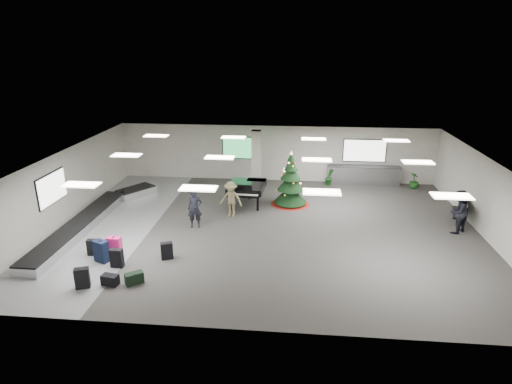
# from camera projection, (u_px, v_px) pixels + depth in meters

# --- Properties ---
(ground) EXTENTS (18.00, 18.00, 0.00)m
(ground) POSITION_uv_depth(u_px,v_px,m) (267.00, 229.00, 18.58)
(ground) COLOR #3A3735
(ground) RESTS_ON ground
(room_envelope) EXTENTS (18.02, 14.02, 3.21)m
(room_envelope) POSITION_uv_depth(u_px,v_px,m) (260.00, 173.00, 18.48)
(room_envelope) COLOR #ACA99D
(room_envelope) RESTS_ON ground
(baggage_carousel) EXTENTS (2.28, 9.71, 0.43)m
(baggage_carousel) POSITION_uv_depth(u_px,v_px,m) (93.00, 218.00, 19.13)
(baggage_carousel) COLOR silver
(baggage_carousel) RESTS_ON ground
(service_counter) EXTENTS (4.05, 0.65, 1.08)m
(service_counter) POSITION_uv_depth(u_px,v_px,m) (363.00, 175.00, 24.21)
(service_counter) COLOR silver
(service_counter) RESTS_ON ground
(suitcase_0) EXTENTS (0.51, 0.39, 0.73)m
(suitcase_0) POSITION_uv_depth(u_px,v_px,m) (82.00, 278.00, 13.99)
(suitcase_0) COLOR black
(suitcase_0) RESTS_ON ground
(suitcase_1) EXTENTS (0.46, 0.25, 0.72)m
(suitcase_1) POSITION_uv_depth(u_px,v_px,m) (117.00, 258.00, 15.30)
(suitcase_1) COLOR black
(suitcase_1) RESTS_ON ground
(pink_suitcase) EXTENTS (0.52, 0.31, 0.83)m
(pink_suitcase) POSITION_uv_depth(u_px,v_px,m) (115.00, 247.00, 16.00)
(pink_suitcase) COLOR #E01D6D
(pink_suitcase) RESTS_ON ground
(suitcase_3) EXTENTS (0.49, 0.39, 0.67)m
(suitcase_3) POSITION_uv_depth(u_px,v_px,m) (167.00, 251.00, 15.89)
(suitcase_3) COLOR black
(suitcase_3) RESTS_ON ground
(navy_suitcase) EXTENTS (0.62, 0.51, 0.85)m
(navy_suitcase) POSITION_uv_depth(u_px,v_px,m) (101.00, 251.00, 15.66)
(navy_suitcase) COLOR black
(navy_suitcase) RESTS_ON ground
(green_duffel) EXTENTS (0.65, 0.59, 0.41)m
(green_duffel) POSITION_uv_depth(u_px,v_px,m) (134.00, 278.00, 14.28)
(green_duffel) COLOR black
(green_duffel) RESTS_ON ground
(suitcase_8) EXTENTS (0.44, 0.28, 0.64)m
(suitcase_8) POSITION_uv_depth(u_px,v_px,m) (93.00, 247.00, 16.19)
(suitcase_8) COLOR black
(suitcase_8) RESTS_ON ground
(black_duffel) EXTENTS (0.59, 0.39, 0.38)m
(black_duffel) POSITION_uv_depth(u_px,v_px,m) (110.00, 280.00, 14.22)
(black_duffel) COLOR black
(black_duffel) RESTS_ON ground
(christmas_tree) EXTENTS (1.92, 1.92, 2.74)m
(christmas_tree) POSITION_uv_depth(u_px,v_px,m) (290.00, 186.00, 21.12)
(christmas_tree) COLOR #6A090C
(christmas_tree) RESTS_ON ground
(grand_piano) EXTENTS (1.83, 2.29, 1.26)m
(grand_piano) POSITION_uv_depth(u_px,v_px,m) (246.00, 188.00, 21.03)
(grand_piano) COLOR black
(grand_piano) RESTS_ON ground
(bench) EXTENTS (1.01, 1.69, 1.01)m
(bench) POSITION_uv_depth(u_px,v_px,m) (462.00, 210.00, 19.05)
(bench) COLOR black
(bench) RESTS_ON ground
(traveler_a) EXTENTS (0.70, 0.53, 1.73)m
(traveler_a) POSITION_uv_depth(u_px,v_px,m) (195.00, 209.00, 18.46)
(traveler_a) COLOR black
(traveler_a) RESTS_ON ground
(traveler_b) EXTENTS (1.18, 0.83, 1.67)m
(traveler_b) POSITION_uv_depth(u_px,v_px,m) (231.00, 199.00, 19.67)
(traveler_b) COLOR olive
(traveler_b) RESTS_ON ground
(traveler_bench) EXTENTS (1.16, 1.14, 1.89)m
(traveler_bench) POSITION_uv_depth(u_px,v_px,m) (458.00, 212.00, 17.91)
(traveler_bench) COLOR black
(traveler_bench) RESTS_ON ground
(potted_plant_left) EXTENTS (0.60, 0.54, 0.92)m
(potted_plant_left) POSITION_uv_depth(u_px,v_px,m) (330.00, 177.00, 24.11)
(potted_plant_left) COLOR #164619
(potted_plant_left) RESTS_ON ground
(potted_plant_right) EXTENTS (0.70, 0.70, 0.90)m
(potted_plant_right) POSITION_uv_depth(u_px,v_px,m) (414.00, 181.00, 23.56)
(potted_plant_right) COLOR #164619
(potted_plant_right) RESTS_ON ground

